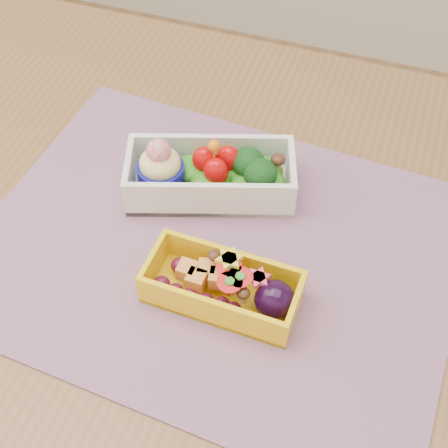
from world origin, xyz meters
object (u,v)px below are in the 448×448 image
(bento_white, at_px, (210,175))
(bento_yellow, at_px, (226,287))
(table, at_px, (247,324))
(placemat, at_px, (216,249))

(bento_white, distance_m, bento_yellow, 0.15)
(table, bearing_deg, bento_yellow, -109.70)
(placemat, distance_m, bento_white, 0.09)
(placemat, bearing_deg, table, -24.87)
(bento_yellow, bearing_deg, bento_white, 117.33)
(bento_white, bearing_deg, placemat, -84.15)
(placemat, xyz_separation_m, bento_white, (-0.03, 0.08, 0.03))
(placemat, bearing_deg, bento_white, 114.19)
(placemat, distance_m, bento_yellow, 0.07)
(bento_white, bearing_deg, bento_yellow, -82.36)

